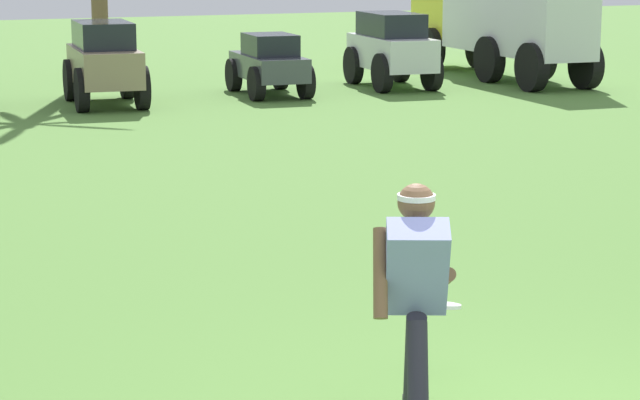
{
  "coord_description": "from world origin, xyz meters",
  "views": [
    {
      "loc": [
        -3.53,
        -5.02,
        2.72
      ],
      "look_at": [
        -0.16,
        3.04,
        0.9
      ],
      "focal_mm": 70.0,
      "sensor_mm": 36.0,
      "label": 1
    }
  ],
  "objects_px": {
    "frisbee_thrower": "(416,297)",
    "parked_car_slot_g": "(392,48)",
    "box_truck": "(502,17)",
    "frisbee_in_flight": "(440,305)",
    "parked_car_slot_f": "(269,64)",
    "parked_car_slot_e": "(104,61)"
  },
  "relations": [
    {
      "from": "parked_car_slot_f",
      "to": "box_truck",
      "type": "relative_size",
      "value": 0.38
    },
    {
      "from": "frisbee_thrower",
      "to": "parked_car_slot_f",
      "type": "height_order",
      "value": "frisbee_thrower"
    },
    {
      "from": "frisbee_in_flight",
      "to": "parked_car_slot_f",
      "type": "relative_size",
      "value": 0.17
    },
    {
      "from": "parked_car_slot_g",
      "to": "box_truck",
      "type": "height_order",
      "value": "box_truck"
    },
    {
      "from": "parked_car_slot_g",
      "to": "box_truck",
      "type": "relative_size",
      "value": 0.41
    },
    {
      "from": "frisbee_thrower",
      "to": "parked_car_slot_g",
      "type": "xyz_separation_m",
      "value": [
        7.31,
        15.36,
        -0.05
      ]
    },
    {
      "from": "box_truck",
      "to": "frisbee_in_flight",
      "type": "bearing_deg",
      "value": -121.98
    },
    {
      "from": "parked_car_slot_e",
      "to": "box_truck",
      "type": "bearing_deg",
      "value": 7.24
    },
    {
      "from": "frisbee_in_flight",
      "to": "parked_car_slot_f",
      "type": "height_order",
      "value": "parked_car_slot_f"
    },
    {
      "from": "parked_car_slot_e",
      "to": "frisbee_thrower",
      "type": "bearing_deg",
      "value": -96.51
    },
    {
      "from": "frisbee_thrower",
      "to": "parked_car_slot_g",
      "type": "distance_m",
      "value": 17.01
    },
    {
      "from": "parked_car_slot_e",
      "to": "box_truck",
      "type": "xyz_separation_m",
      "value": [
        8.33,
        1.06,
        0.49
      ]
    },
    {
      "from": "frisbee_thrower",
      "to": "parked_car_slot_e",
      "type": "height_order",
      "value": "frisbee_thrower"
    },
    {
      "from": "box_truck",
      "to": "parked_car_slot_e",
      "type": "bearing_deg",
      "value": -172.76
    },
    {
      "from": "frisbee_thrower",
      "to": "parked_car_slot_g",
      "type": "relative_size",
      "value": 0.58
    },
    {
      "from": "frisbee_thrower",
      "to": "parked_car_slot_g",
      "type": "height_order",
      "value": "frisbee_thrower"
    },
    {
      "from": "parked_car_slot_f",
      "to": "box_truck",
      "type": "distance_m",
      "value": 5.4
    },
    {
      "from": "parked_car_slot_e",
      "to": "parked_car_slot_f",
      "type": "xyz_separation_m",
      "value": [
        3.04,
        0.23,
        -0.18
      ]
    },
    {
      "from": "frisbee_in_flight",
      "to": "parked_car_slot_g",
      "type": "height_order",
      "value": "parked_car_slot_g"
    },
    {
      "from": "frisbee_thrower",
      "to": "parked_car_slot_f",
      "type": "relative_size",
      "value": 0.62
    },
    {
      "from": "parked_car_slot_f",
      "to": "box_truck",
      "type": "height_order",
      "value": "box_truck"
    },
    {
      "from": "parked_car_slot_e",
      "to": "parked_car_slot_g",
      "type": "bearing_deg",
      "value": 5.2
    }
  ]
}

